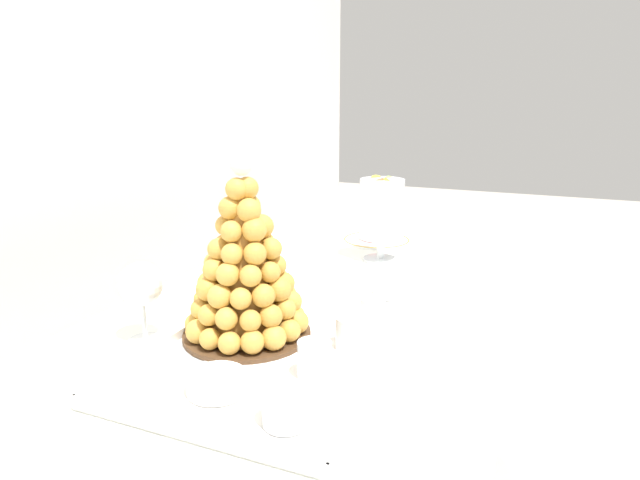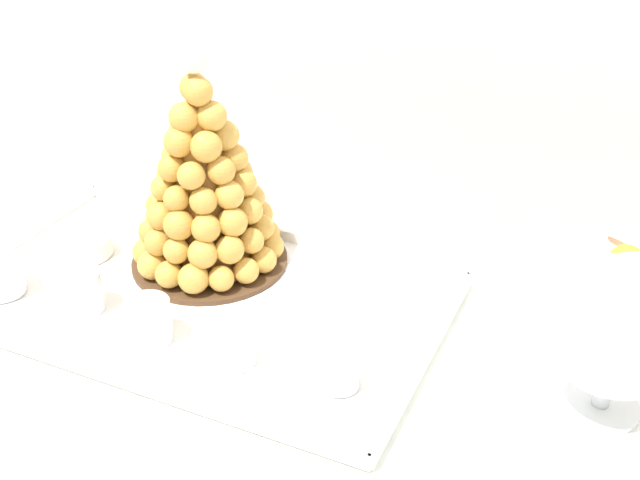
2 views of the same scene
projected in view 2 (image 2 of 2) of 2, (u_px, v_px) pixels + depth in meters
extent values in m
cylinder|color=brown|center=(112.00, 314.00, 1.75)|extent=(0.04, 0.04, 0.71)
cube|color=brown|center=(347.00, 332.00, 1.09)|extent=(1.47, 0.72, 0.02)
cube|color=white|center=(347.00, 325.00, 1.08)|extent=(1.53, 0.78, 0.00)
cube|color=white|center=(428.00, 271.00, 1.45)|extent=(1.53, 0.01, 0.27)
cube|color=white|center=(199.00, 300.00, 1.12)|extent=(0.67, 0.39, 0.01)
cube|color=white|center=(111.00, 376.00, 0.96)|extent=(0.67, 0.01, 0.02)
cube|color=white|center=(264.00, 230.00, 1.27)|extent=(0.67, 0.01, 0.02)
cube|color=white|center=(13.00, 243.00, 1.24)|extent=(0.01, 0.39, 0.02)
cube|color=white|center=(428.00, 356.00, 1.00)|extent=(0.01, 0.39, 0.02)
cylinder|color=white|center=(198.00, 298.00, 1.12)|extent=(0.36, 0.36, 0.00)
cylinder|color=#4C331E|center=(210.00, 260.00, 1.20)|extent=(0.23, 0.23, 0.01)
cone|color=#B98236|center=(203.00, 173.00, 1.12)|extent=(0.16, 0.16, 0.28)
sphere|color=gold|center=(263.00, 260.00, 1.15)|extent=(0.04, 0.04, 0.04)
sphere|color=gold|center=(271.00, 246.00, 1.18)|extent=(0.04, 0.04, 0.04)
sphere|color=gold|center=(267.00, 233.00, 1.22)|extent=(0.04, 0.04, 0.04)
sphere|color=gold|center=(254.00, 224.00, 1.24)|extent=(0.04, 0.04, 0.04)
sphere|color=gold|center=(234.00, 219.00, 1.26)|extent=(0.04, 0.04, 0.04)
sphere|color=gold|center=(210.00, 217.00, 1.26)|extent=(0.04, 0.04, 0.04)
sphere|color=gold|center=(186.00, 220.00, 1.25)|extent=(0.04, 0.04, 0.04)
sphere|color=gold|center=(166.00, 228.00, 1.23)|extent=(0.04, 0.04, 0.04)
sphere|color=gold|center=(151.00, 240.00, 1.20)|extent=(0.04, 0.04, 0.04)
sphere|color=gold|center=(146.00, 252.00, 1.17)|extent=(0.04, 0.04, 0.04)
sphere|color=gold|center=(152.00, 265.00, 1.14)|extent=(0.04, 0.04, 0.04)
sphere|color=gold|center=(169.00, 274.00, 1.12)|extent=(0.04, 0.04, 0.04)
sphere|color=gold|center=(193.00, 278.00, 1.11)|extent=(0.04, 0.04, 0.04)
sphere|color=gold|center=(221.00, 279.00, 1.11)|extent=(0.04, 0.04, 0.04)
sphere|color=gold|center=(246.00, 271.00, 1.13)|extent=(0.04, 0.04, 0.04)
sphere|color=gold|center=(261.00, 227.00, 1.16)|extent=(0.04, 0.04, 0.04)
sphere|color=gold|center=(259.00, 215.00, 1.19)|extent=(0.04, 0.04, 0.04)
sphere|color=gold|center=(245.00, 206.00, 1.22)|extent=(0.04, 0.04, 0.04)
sphere|color=gold|center=(224.00, 200.00, 1.23)|extent=(0.04, 0.04, 0.04)
sphere|color=gold|center=(199.00, 202.00, 1.23)|extent=(0.04, 0.04, 0.04)
sphere|color=gold|center=(176.00, 207.00, 1.22)|extent=(0.04, 0.04, 0.04)
sphere|color=gold|center=(158.00, 216.00, 1.19)|extent=(0.04, 0.04, 0.04)
sphere|color=gold|center=(152.00, 230.00, 1.16)|extent=(0.04, 0.04, 0.04)
sphere|color=gold|center=(158.00, 242.00, 1.13)|extent=(0.04, 0.04, 0.04)
sphere|color=gold|center=(176.00, 250.00, 1.10)|extent=(0.04, 0.04, 0.04)
sphere|color=gold|center=(203.00, 254.00, 1.10)|extent=(0.04, 0.04, 0.04)
sphere|color=gold|center=(230.00, 249.00, 1.11)|extent=(0.04, 0.04, 0.04)
sphere|color=gold|center=(251.00, 241.00, 1.13)|extent=(0.04, 0.04, 0.04)
sphere|color=gold|center=(252.00, 197.00, 1.16)|extent=(0.04, 0.04, 0.04)
sphere|color=gold|center=(240.00, 187.00, 1.19)|extent=(0.04, 0.04, 0.04)
sphere|color=gold|center=(218.00, 184.00, 1.21)|extent=(0.04, 0.04, 0.04)
sphere|color=gold|center=(192.00, 184.00, 1.20)|extent=(0.04, 0.04, 0.04)
sphere|color=gold|center=(170.00, 193.00, 1.18)|extent=(0.04, 0.04, 0.04)
sphere|color=gold|center=(159.00, 205.00, 1.15)|extent=(0.04, 0.04, 0.04)
sphere|color=gold|center=(161.00, 216.00, 1.12)|extent=(0.04, 0.04, 0.04)
sphere|color=gold|center=(179.00, 225.00, 1.10)|extent=(0.04, 0.04, 0.04)
sphere|color=gold|center=(206.00, 228.00, 1.09)|extent=(0.04, 0.04, 0.04)
sphere|color=gold|center=(233.00, 222.00, 1.10)|extent=(0.04, 0.04, 0.04)
sphere|color=gold|center=(250.00, 211.00, 1.13)|extent=(0.04, 0.04, 0.04)
sphere|color=gold|center=(238.00, 173.00, 1.16)|extent=(0.04, 0.04, 0.04)
sphere|color=gold|center=(218.00, 165.00, 1.18)|extent=(0.04, 0.04, 0.04)
sphere|color=gold|center=(192.00, 167.00, 1.18)|extent=(0.04, 0.04, 0.04)
sphere|color=gold|center=(170.00, 175.00, 1.15)|extent=(0.04, 0.04, 0.04)
sphere|color=gold|center=(164.00, 188.00, 1.12)|extent=(0.04, 0.04, 0.04)
sphere|color=gold|center=(176.00, 199.00, 1.09)|extent=(0.04, 0.04, 0.04)
sphere|color=gold|center=(203.00, 202.00, 1.08)|extent=(0.04, 0.04, 0.04)
sphere|color=gold|center=(229.00, 195.00, 1.10)|extent=(0.04, 0.04, 0.04)
sphere|color=gold|center=(243.00, 183.00, 1.13)|extent=(0.04, 0.04, 0.04)
sphere|color=gold|center=(223.00, 150.00, 1.15)|extent=(0.04, 0.04, 0.04)
sphere|color=gold|center=(197.00, 148.00, 1.15)|extent=(0.04, 0.04, 0.04)
sphere|color=gold|center=(174.00, 156.00, 1.13)|extent=(0.04, 0.04, 0.04)
sphere|color=gold|center=(172.00, 168.00, 1.10)|extent=(0.04, 0.04, 0.04)
sphere|color=gold|center=(193.00, 175.00, 1.08)|extent=(0.04, 0.04, 0.04)
sphere|color=gold|center=(221.00, 171.00, 1.09)|extent=(0.04, 0.04, 0.04)
sphere|color=gold|center=(234.00, 158.00, 1.12)|extent=(0.04, 0.04, 0.04)
sphere|color=gold|center=(209.00, 127.00, 1.12)|extent=(0.04, 0.04, 0.04)
sphere|color=gold|center=(182.00, 132.00, 1.11)|extent=(0.04, 0.04, 0.04)
sphere|color=gold|center=(179.00, 142.00, 1.08)|extent=(0.04, 0.04, 0.04)
sphere|color=gold|center=(206.00, 147.00, 1.07)|extent=(0.04, 0.04, 0.04)
sphere|color=gold|center=(224.00, 136.00, 1.10)|extent=(0.04, 0.04, 0.04)
sphere|color=gold|center=(199.00, 107.00, 1.10)|extent=(0.04, 0.04, 0.04)
sphere|color=gold|center=(184.00, 117.00, 1.07)|extent=(0.04, 0.04, 0.04)
sphere|color=gold|center=(212.00, 116.00, 1.07)|extent=(0.04, 0.04, 0.04)
sphere|color=gold|center=(194.00, 87.00, 1.07)|extent=(0.04, 0.04, 0.04)
sphere|color=gold|center=(198.00, 92.00, 1.05)|extent=(0.04, 0.04, 0.04)
sphere|color=white|center=(194.00, 60.00, 1.04)|extent=(0.04, 0.04, 0.04)
cylinder|color=silver|center=(1.00, 277.00, 1.12)|extent=(0.06, 0.06, 0.05)
cylinder|color=brown|center=(3.00, 285.00, 1.13)|extent=(0.06, 0.06, 0.02)
cylinder|color=#8C603D|center=(0.00, 274.00, 1.12)|extent=(0.06, 0.06, 0.02)
cylinder|color=silver|center=(83.00, 291.00, 1.08)|extent=(0.05, 0.05, 0.06)
cylinder|color=gold|center=(85.00, 301.00, 1.09)|extent=(0.05, 0.05, 0.02)
cylinder|color=#EAC166|center=(83.00, 288.00, 1.08)|extent=(0.05, 0.05, 0.02)
sphere|color=brown|center=(89.00, 279.00, 1.08)|extent=(0.02, 0.02, 0.02)
cylinder|color=silver|center=(148.00, 321.00, 1.02)|extent=(0.06, 0.06, 0.06)
cylinder|color=brown|center=(150.00, 331.00, 1.03)|extent=(0.05, 0.05, 0.02)
cylinder|color=#8C603D|center=(148.00, 318.00, 1.02)|extent=(0.05, 0.05, 0.02)
sphere|color=brown|center=(147.00, 310.00, 1.01)|extent=(0.02, 0.02, 0.02)
cylinder|color=silver|center=(236.00, 347.00, 0.98)|extent=(0.05, 0.05, 0.05)
cylinder|color=#F4EAC6|center=(236.00, 356.00, 0.99)|extent=(0.04, 0.04, 0.02)
cylinder|color=white|center=(236.00, 345.00, 0.98)|extent=(0.04, 0.04, 0.01)
sphere|color=brown|center=(229.00, 340.00, 0.97)|extent=(0.01, 0.01, 0.01)
cylinder|color=silver|center=(339.00, 367.00, 0.95)|extent=(0.05, 0.05, 0.05)
cylinder|color=gold|center=(339.00, 377.00, 0.95)|extent=(0.04, 0.04, 0.02)
cylinder|color=#EAC166|center=(340.00, 365.00, 0.94)|extent=(0.04, 0.04, 0.02)
sphere|color=brown|center=(336.00, 353.00, 0.94)|extent=(0.01, 0.01, 0.01)
cylinder|color=white|center=(83.00, 246.00, 1.21)|extent=(0.09, 0.09, 0.03)
cylinder|color=#F2CC59|center=(82.00, 239.00, 1.21)|extent=(0.08, 0.08, 0.00)
cylinder|color=white|center=(599.00, 406.00, 0.93)|extent=(0.09, 0.09, 0.01)
cylinder|color=white|center=(604.00, 385.00, 0.92)|extent=(0.02, 0.02, 0.06)
cylinder|color=white|center=(622.00, 309.00, 0.86)|extent=(0.12, 0.12, 0.16)
cylinder|color=yellow|center=(636.00, 360.00, 0.89)|extent=(0.05, 0.04, 0.05)
cylinder|color=#D199D8|center=(609.00, 348.00, 0.91)|extent=(0.05, 0.04, 0.05)
cylinder|color=#9ED860|center=(603.00, 365.00, 0.88)|extent=(0.05, 0.04, 0.04)
cylinder|color=#72B2E0|center=(623.00, 342.00, 0.89)|extent=(0.06, 0.04, 0.06)
cylinder|color=#D199D8|center=(599.00, 331.00, 0.91)|extent=(0.05, 0.05, 0.05)
cylinder|color=brown|center=(619.00, 359.00, 0.86)|extent=(0.05, 0.05, 0.04)
cylinder|color=yellow|center=(637.00, 321.00, 0.89)|extent=(0.04, 0.04, 0.02)
cylinder|color=yellow|center=(589.00, 320.00, 0.89)|extent=(0.04, 0.05, 0.05)
cylinder|color=#72B2E0|center=(606.00, 334.00, 0.87)|extent=(0.05, 0.05, 0.04)
cylinder|color=#F9A54C|center=(634.00, 336.00, 0.87)|extent=(0.06, 0.04, 0.06)
cylinder|color=yellow|center=(619.00, 310.00, 0.88)|extent=(0.05, 0.05, 0.04)
cylinder|color=pink|center=(606.00, 318.00, 0.87)|extent=(0.05, 0.05, 0.05)
cylinder|color=pink|center=(607.00, 293.00, 0.87)|extent=(0.05, 0.04, 0.05)
cylinder|color=brown|center=(614.00, 306.00, 0.85)|extent=(0.06, 0.05, 0.06)
cylinder|color=#D199D8|center=(632.00, 306.00, 0.85)|extent=(0.05, 0.04, 0.05)
cylinder|color=#F9A54C|center=(600.00, 282.00, 0.86)|extent=(0.06, 0.04, 0.06)
cylinder|color=#9ED860|center=(616.00, 299.00, 0.83)|extent=(0.05, 0.05, 0.05)
cylinder|color=#E54C47|center=(632.00, 275.00, 0.87)|extent=(0.04, 0.04, 0.04)
cylinder|color=yellow|center=(606.00, 273.00, 0.84)|extent=(0.05, 0.04, 0.05)
cylinder|color=#F9A54C|center=(621.00, 263.00, 0.86)|extent=(0.04, 0.04, 0.03)
cylinder|color=yellow|center=(625.00, 267.00, 0.82)|extent=(0.06, 0.04, 0.06)
cylinder|color=brown|center=(621.00, 253.00, 0.84)|extent=(0.05, 0.04, 0.05)
cylinder|color=silver|center=(223.00, 208.00, 1.36)|extent=(0.06, 0.06, 0.00)
cylinder|color=silver|center=(222.00, 189.00, 1.34)|extent=(0.01, 0.01, 0.07)
sphere|color=silver|center=(219.00, 150.00, 1.31)|extent=(0.08, 0.08, 0.08)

